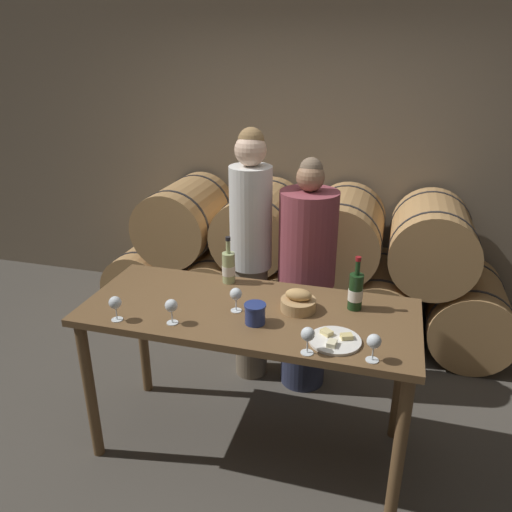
# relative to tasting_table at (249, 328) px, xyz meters

# --- Properties ---
(ground_plane) EXTENTS (10.00, 10.00, 0.00)m
(ground_plane) POSITION_rel_tasting_table_xyz_m (0.00, 0.00, -0.81)
(ground_plane) COLOR #4C473F
(stone_wall_back) EXTENTS (10.00, 0.12, 3.20)m
(stone_wall_back) POSITION_rel_tasting_table_xyz_m (0.00, 2.04, 0.79)
(stone_wall_back) COLOR #7F705B
(stone_wall_back) RESTS_ON ground_plane
(barrel_stack) EXTENTS (3.33, 0.85, 1.20)m
(barrel_stack) POSITION_rel_tasting_table_xyz_m (-0.00, 1.50, -0.25)
(barrel_stack) COLOR tan
(barrel_stack) RESTS_ON ground_plane
(tasting_table) EXTENTS (1.80, 0.75, 0.93)m
(tasting_table) POSITION_rel_tasting_table_xyz_m (0.00, 0.00, 0.00)
(tasting_table) COLOR brown
(tasting_table) RESTS_ON ground_plane
(person_left) EXTENTS (0.28, 0.28, 1.79)m
(person_left) POSITION_rel_tasting_table_xyz_m (-0.20, 0.72, 0.13)
(person_left) COLOR #756651
(person_left) RESTS_ON ground_plane
(person_right) EXTENTS (0.38, 0.38, 1.62)m
(person_right) POSITION_rel_tasting_table_xyz_m (0.19, 0.72, -0.00)
(person_right) COLOR #2D334C
(person_right) RESTS_ON ground_plane
(wine_bottle_red) EXTENTS (0.08, 0.08, 0.30)m
(wine_bottle_red) POSITION_rel_tasting_table_xyz_m (0.55, 0.16, 0.22)
(wine_bottle_red) COLOR #193819
(wine_bottle_red) RESTS_ON tasting_table
(wine_bottle_white) EXTENTS (0.08, 0.08, 0.29)m
(wine_bottle_white) POSITION_rel_tasting_table_xyz_m (-0.21, 0.29, 0.22)
(wine_bottle_white) COLOR #ADBC7F
(wine_bottle_white) RESTS_ON tasting_table
(blue_crock) EXTENTS (0.11, 0.11, 0.11)m
(blue_crock) POSITION_rel_tasting_table_xyz_m (0.07, -0.13, 0.18)
(blue_crock) COLOR navy
(blue_crock) RESTS_ON tasting_table
(bread_basket) EXTENTS (0.19, 0.19, 0.12)m
(bread_basket) POSITION_rel_tasting_table_xyz_m (0.26, 0.06, 0.17)
(bread_basket) COLOR tan
(bread_basket) RESTS_ON tasting_table
(cheese_plate) EXTENTS (0.25, 0.25, 0.04)m
(cheese_plate) POSITION_rel_tasting_table_xyz_m (0.49, -0.20, 0.13)
(cheese_plate) COLOR white
(cheese_plate) RESTS_ON tasting_table
(wine_glass_far_left) EXTENTS (0.07, 0.07, 0.13)m
(wine_glass_far_left) POSITION_rel_tasting_table_xyz_m (-0.62, -0.30, 0.22)
(wine_glass_far_left) COLOR white
(wine_glass_far_left) RESTS_ON tasting_table
(wine_glass_left) EXTENTS (0.07, 0.07, 0.13)m
(wine_glass_left) POSITION_rel_tasting_table_xyz_m (-0.33, -0.25, 0.22)
(wine_glass_left) COLOR white
(wine_glass_left) RESTS_ON tasting_table
(wine_glass_center) EXTENTS (0.07, 0.07, 0.13)m
(wine_glass_center) POSITION_rel_tasting_table_xyz_m (-0.06, -0.04, 0.22)
(wine_glass_center) COLOR white
(wine_glass_center) RESTS_ON tasting_table
(wine_glass_right) EXTENTS (0.07, 0.07, 0.13)m
(wine_glass_right) POSITION_rel_tasting_table_xyz_m (0.38, -0.33, 0.22)
(wine_glass_right) COLOR white
(wine_glass_right) RESTS_ON tasting_table
(wine_glass_far_right) EXTENTS (0.07, 0.07, 0.13)m
(wine_glass_far_right) POSITION_rel_tasting_table_xyz_m (0.67, -0.31, 0.22)
(wine_glass_far_right) COLOR white
(wine_glass_far_right) RESTS_ON tasting_table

